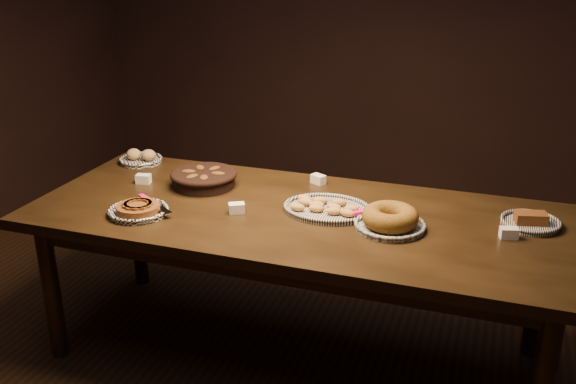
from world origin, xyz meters
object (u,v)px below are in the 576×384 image
(bundt_cake_plate, at_px, (390,220))
(madeleine_platter, at_px, (326,208))
(apple_tart_plate, at_px, (139,210))
(buffet_table, at_px, (296,227))

(bundt_cake_plate, bearing_deg, madeleine_platter, 162.89)
(apple_tart_plate, height_order, madeleine_platter, apple_tart_plate)
(buffet_table, relative_size, apple_tart_plate, 7.96)
(apple_tart_plate, relative_size, bundt_cake_plate, 0.81)
(buffet_table, distance_m, bundt_cake_plate, 0.45)
(madeleine_platter, height_order, bundt_cake_plate, bundt_cake_plate)
(buffet_table, distance_m, madeleine_platter, 0.16)
(apple_tart_plate, relative_size, madeleine_platter, 0.77)
(bundt_cake_plate, bearing_deg, apple_tart_plate, -169.84)
(buffet_table, height_order, bundt_cake_plate, bundt_cake_plate)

